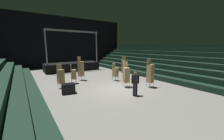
{
  "coord_description": "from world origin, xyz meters",
  "views": [
    {
      "loc": [
        -5.88,
        -8.12,
        3.2
      ],
      "look_at": [
        0.1,
        0.68,
        1.4
      ],
      "focal_mm": 21.84,
      "sensor_mm": 36.0,
      "label": 1
    }
  ],
  "objects_px": {
    "man_with_tie": "(135,82)",
    "chair_stack_mid_right": "(126,75)",
    "chair_stack_front_right": "(81,69)",
    "chair_stack_mid_left": "(115,72)",
    "chair_stack_front_left": "(73,74)",
    "chair_stack_rear_left": "(123,66)",
    "stage_riser": "(72,66)",
    "chair_stack_rear_right": "(61,76)",
    "equipment_road_case": "(68,88)",
    "chair_stack_mid_centre": "(150,73)"
  },
  "relations": [
    {
      "from": "chair_stack_mid_right",
      "to": "chair_stack_rear_right",
      "type": "distance_m",
      "value": 5.13
    },
    {
      "from": "chair_stack_front_left",
      "to": "chair_stack_mid_right",
      "type": "xyz_separation_m",
      "value": [
        3.14,
        -3.44,
        0.17
      ]
    },
    {
      "from": "man_with_tie",
      "to": "chair_stack_front_right",
      "type": "height_order",
      "value": "chair_stack_front_right"
    },
    {
      "from": "chair_stack_mid_centre",
      "to": "equipment_road_case",
      "type": "height_order",
      "value": "chair_stack_mid_centre"
    },
    {
      "from": "chair_stack_front_right",
      "to": "chair_stack_mid_right",
      "type": "height_order",
      "value": "chair_stack_front_right"
    },
    {
      "from": "chair_stack_front_right",
      "to": "chair_stack_rear_right",
      "type": "bearing_deg",
      "value": 8.43
    },
    {
      "from": "man_with_tie",
      "to": "chair_stack_mid_centre",
      "type": "distance_m",
      "value": 2.47
    },
    {
      "from": "chair_stack_front_right",
      "to": "chair_stack_mid_right",
      "type": "relative_size",
      "value": 1.12
    },
    {
      "from": "chair_stack_front_left",
      "to": "chair_stack_mid_left",
      "type": "distance_m",
      "value": 3.87
    },
    {
      "from": "man_with_tie",
      "to": "chair_stack_front_left",
      "type": "bearing_deg",
      "value": -50.26
    },
    {
      "from": "chair_stack_front_left",
      "to": "chair_stack_mid_right",
      "type": "distance_m",
      "value": 4.66
    },
    {
      "from": "man_with_tie",
      "to": "chair_stack_mid_centre",
      "type": "bearing_deg",
      "value": -146.11
    },
    {
      "from": "chair_stack_mid_left",
      "to": "chair_stack_rear_right",
      "type": "relative_size",
      "value": 0.87
    },
    {
      "from": "chair_stack_front_right",
      "to": "chair_stack_rear_left",
      "type": "height_order",
      "value": "chair_stack_front_right"
    },
    {
      "from": "man_with_tie",
      "to": "chair_stack_mid_right",
      "type": "bearing_deg",
      "value": -96.94
    },
    {
      "from": "chair_stack_rear_right",
      "to": "equipment_road_case",
      "type": "distance_m",
      "value": 1.66
    },
    {
      "from": "chair_stack_mid_right",
      "to": "chair_stack_mid_left",
      "type": "bearing_deg",
      "value": -89.0
    },
    {
      "from": "chair_stack_front_right",
      "to": "equipment_road_case",
      "type": "height_order",
      "value": "chair_stack_front_right"
    },
    {
      "from": "chair_stack_mid_right",
      "to": "chair_stack_rear_right",
      "type": "xyz_separation_m",
      "value": [
        -4.41,
        2.62,
        -0.04
      ]
    },
    {
      "from": "chair_stack_mid_right",
      "to": "chair_stack_rear_right",
      "type": "height_order",
      "value": "chair_stack_mid_right"
    },
    {
      "from": "chair_stack_mid_centre",
      "to": "chair_stack_rear_right",
      "type": "relative_size",
      "value": 1.17
    },
    {
      "from": "chair_stack_mid_centre",
      "to": "chair_stack_rear_right",
      "type": "height_order",
      "value": "chair_stack_mid_centre"
    },
    {
      "from": "stage_riser",
      "to": "chair_stack_mid_right",
      "type": "bearing_deg",
      "value": -84.17
    },
    {
      "from": "chair_stack_mid_right",
      "to": "chair_stack_rear_left",
      "type": "height_order",
      "value": "chair_stack_rear_left"
    },
    {
      "from": "man_with_tie",
      "to": "chair_stack_mid_right",
      "type": "distance_m",
      "value": 2.03
    },
    {
      "from": "stage_riser",
      "to": "man_with_tie",
      "type": "bearing_deg",
      "value": -88.81
    },
    {
      "from": "chair_stack_front_left",
      "to": "chair_stack_mid_centre",
      "type": "distance_m",
      "value": 6.54
    },
    {
      "from": "man_with_tie",
      "to": "chair_stack_front_right",
      "type": "xyz_separation_m",
      "value": [
        -1.33,
        6.11,
        0.19
      ]
    },
    {
      "from": "chair_stack_front_right",
      "to": "chair_stack_mid_left",
      "type": "bearing_deg",
      "value": 116.53
    },
    {
      "from": "chair_stack_mid_left",
      "to": "equipment_road_case",
      "type": "bearing_deg",
      "value": -2.19
    },
    {
      "from": "chair_stack_mid_left",
      "to": "chair_stack_mid_right",
      "type": "distance_m",
      "value": 2.32
    },
    {
      "from": "chair_stack_mid_left",
      "to": "man_with_tie",
      "type": "bearing_deg",
      "value": 56.43
    },
    {
      "from": "chair_stack_front_left",
      "to": "chair_stack_rear_right",
      "type": "xyz_separation_m",
      "value": [
        -1.28,
        -0.81,
        0.13
      ]
    },
    {
      "from": "chair_stack_front_left",
      "to": "chair_stack_rear_right",
      "type": "distance_m",
      "value": 1.52
    },
    {
      "from": "chair_stack_mid_right",
      "to": "chair_stack_front_right",
      "type": "bearing_deg",
      "value": -48.76
    },
    {
      "from": "chair_stack_front_right",
      "to": "chair_stack_rear_left",
      "type": "relative_size",
      "value": 1.04
    },
    {
      "from": "man_with_tie",
      "to": "chair_stack_mid_right",
      "type": "height_order",
      "value": "chair_stack_mid_right"
    },
    {
      "from": "chair_stack_rear_left",
      "to": "chair_stack_rear_right",
      "type": "relative_size",
      "value": 1.13
    },
    {
      "from": "chair_stack_mid_left",
      "to": "chair_stack_rear_right",
      "type": "xyz_separation_m",
      "value": [
        -4.96,
        0.37,
        0.13
      ]
    },
    {
      "from": "chair_stack_rear_right",
      "to": "chair_stack_mid_centre",
      "type": "bearing_deg",
      "value": 137.11
    },
    {
      "from": "chair_stack_rear_left",
      "to": "chair_stack_mid_centre",
      "type": "bearing_deg",
      "value": 117.74
    },
    {
      "from": "chair_stack_front_left",
      "to": "chair_stack_front_right",
      "type": "distance_m",
      "value": 1.33
    },
    {
      "from": "chair_stack_rear_right",
      "to": "equipment_road_case",
      "type": "bearing_deg",
      "value": 82.96
    },
    {
      "from": "chair_stack_front_right",
      "to": "chair_stack_rear_right",
      "type": "distance_m",
      "value": 2.81
    },
    {
      "from": "chair_stack_mid_left",
      "to": "chair_stack_rear_right",
      "type": "distance_m",
      "value": 4.98
    },
    {
      "from": "stage_riser",
      "to": "chair_stack_rear_left",
      "type": "relative_size",
      "value": 3.17
    },
    {
      "from": "chair_stack_mid_centre",
      "to": "chair_stack_rear_right",
      "type": "xyz_separation_m",
      "value": [
        -5.97,
        3.73,
        -0.17
      ]
    },
    {
      "from": "chair_stack_rear_left",
      "to": "stage_riser",
      "type": "bearing_deg",
      "value": -22.36
    },
    {
      "from": "stage_riser",
      "to": "equipment_road_case",
      "type": "bearing_deg",
      "value": -109.79
    },
    {
      "from": "chair_stack_rear_left",
      "to": "equipment_road_case",
      "type": "height_order",
      "value": "chair_stack_rear_left"
    }
  ]
}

